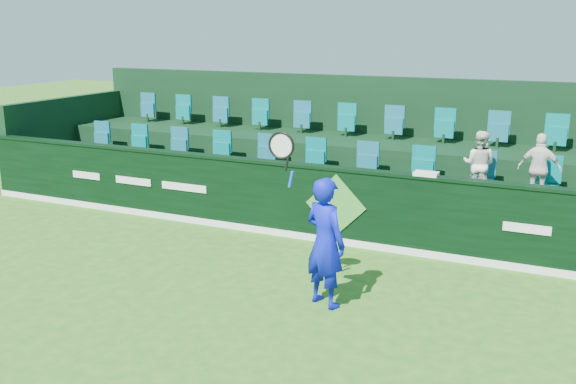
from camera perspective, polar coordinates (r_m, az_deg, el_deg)
The scene contains 11 objects.
ground at distance 8.00m, azimuth -6.02°, elevation -12.92°, with size 60.00×60.00×0.00m, color #246317.
sponsor_hoarding at distance 11.13m, azimuth 4.47°, elevation -1.19°, with size 16.00×0.25×1.35m.
stand_tier_front at distance 12.21m, azimuth 6.25°, elevation -1.17°, with size 16.00×2.00×0.80m, color black.
stand_tier_back at distance 13.91m, azimuth 8.80°, elevation 1.74°, with size 16.00×1.80×1.30m, color black.
stand_rear at distance 14.22m, azimuth 9.39°, elevation 4.33°, with size 16.00×4.10×2.60m.
seat_row_front at distance 12.41m, azimuth 6.93°, elevation 2.40°, with size 13.50×0.50×0.60m, color #145B6F.
seat_row_back at distance 14.02m, azimuth 9.30°, elevation 5.78°, with size 13.50×0.50×0.60m, color #145B6F.
tennis_player at distance 8.56m, azimuth 3.27°, elevation -4.39°, with size 1.20×0.64×2.39m.
spectator_left at distance 11.52m, azimuth 16.60°, elevation 2.39°, with size 0.56×0.44×1.16m, color white.
spectator_middle at distance 11.42m, azimuth 21.45°, elevation 1.94°, with size 0.69×0.29×1.18m, color white.
towel at distance 10.55m, azimuth 12.18°, elevation 1.60°, with size 0.38×0.25×0.06m, color white.
Camera 1 is at (3.71, -6.06, 3.66)m, focal length 40.00 mm.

